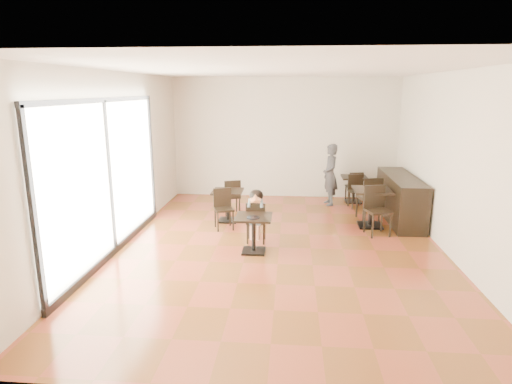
# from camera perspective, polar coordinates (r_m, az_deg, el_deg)

# --- Properties ---
(floor) EXTENTS (6.00, 8.00, 0.01)m
(floor) POSITION_cam_1_polar(r_m,az_deg,el_deg) (8.05, 3.09, -7.39)
(floor) COLOR brown
(floor) RESTS_ON ground
(ceiling) EXTENTS (6.00, 8.00, 0.01)m
(ceiling) POSITION_cam_1_polar(r_m,az_deg,el_deg) (7.53, 3.41, 15.99)
(ceiling) COLOR white
(ceiling) RESTS_ON floor
(wall_back) EXTENTS (6.00, 0.01, 3.20)m
(wall_back) POSITION_cam_1_polar(r_m,az_deg,el_deg) (11.59, 3.81, 7.18)
(wall_back) COLOR beige
(wall_back) RESTS_ON floor
(wall_front) EXTENTS (6.00, 0.01, 3.20)m
(wall_front) POSITION_cam_1_polar(r_m,az_deg,el_deg) (3.75, 1.51, -6.28)
(wall_front) COLOR beige
(wall_front) RESTS_ON floor
(wall_left) EXTENTS (0.01, 8.00, 3.20)m
(wall_left) POSITION_cam_1_polar(r_m,az_deg,el_deg) (8.27, -18.06, 4.00)
(wall_left) COLOR beige
(wall_left) RESTS_ON floor
(wall_right) EXTENTS (0.01, 8.00, 3.20)m
(wall_right) POSITION_cam_1_polar(r_m,az_deg,el_deg) (8.13, 24.93, 3.25)
(wall_right) COLOR beige
(wall_right) RESTS_ON floor
(storefront_window) EXTENTS (0.04, 4.50, 2.60)m
(storefront_window) POSITION_cam_1_polar(r_m,az_deg,el_deg) (7.84, -19.14, 1.95)
(storefront_window) COLOR white
(storefront_window) RESTS_ON floor
(child_table) EXTENTS (0.64, 0.64, 0.68)m
(child_table) POSITION_cam_1_polar(r_m,az_deg,el_deg) (7.72, -0.31, -5.65)
(child_table) COLOR black
(child_table) RESTS_ON floor
(child_chair) EXTENTS (0.37, 0.37, 0.81)m
(child_chair) POSITION_cam_1_polar(r_m,az_deg,el_deg) (8.22, 0.03, -3.95)
(child_chair) COLOR black
(child_chair) RESTS_ON floor
(child) EXTENTS (0.37, 0.51, 1.02)m
(child) POSITION_cam_1_polar(r_m,az_deg,el_deg) (8.19, 0.03, -3.25)
(child) COLOR slate
(child) RESTS_ON child_chair
(plate) EXTENTS (0.23, 0.23, 0.01)m
(plate) POSITION_cam_1_polar(r_m,az_deg,el_deg) (7.52, -0.38, -3.42)
(plate) COLOR black
(plate) RESTS_ON child_table
(pizza_slice) EXTENTS (0.24, 0.18, 0.05)m
(pizza_slice) POSITION_cam_1_polar(r_m,az_deg,el_deg) (7.90, -0.08, -1.04)
(pizza_slice) COLOR #EEDD79
(pizza_slice) RESTS_ON child
(adult_patron) EXTENTS (0.48, 0.63, 1.55)m
(adult_patron) POSITION_cam_1_polar(r_m,az_deg,el_deg) (10.96, 9.86, 2.29)
(adult_patron) COLOR #38393E
(adult_patron) RESTS_ON floor
(cafe_table_mid) EXTENTS (0.95, 0.95, 0.82)m
(cafe_table_mid) POSITION_cam_1_polar(r_m,az_deg,el_deg) (9.45, 15.08, -2.07)
(cafe_table_mid) COLOR black
(cafe_table_mid) RESTS_ON floor
(cafe_table_left) EXTENTS (0.85, 0.85, 0.70)m
(cafe_table_left) POSITION_cam_1_polar(r_m,az_deg,el_deg) (9.54, -3.78, -1.85)
(cafe_table_left) COLOR black
(cafe_table_left) RESTS_ON floor
(cafe_table_back) EXTENTS (0.75, 0.75, 0.68)m
(cafe_table_back) POSITION_cam_1_polar(r_m,az_deg,el_deg) (11.42, 12.90, 0.35)
(cafe_table_back) COLOR black
(cafe_table_back) RESTS_ON floor
(chair_mid_a) EXTENTS (0.54, 0.54, 0.99)m
(chair_mid_a) POSITION_cam_1_polar(r_m,az_deg,el_deg) (9.96, 14.78, -0.76)
(chair_mid_a) COLOR black
(chair_mid_a) RESTS_ON floor
(chair_mid_b) EXTENTS (0.54, 0.54, 0.99)m
(chair_mid_b) POSITION_cam_1_polar(r_m,az_deg,el_deg) (8.92, 15.96, -2.50)
(chair_mid_b) COLOR black
(chair_mid_b) RESTS_ON floor
(chair_left_a) EXTENTS (0.49, 0.49, 0.84)m
(chair_left_a) POSITION_cam_1_polar(r_m,az_deg,el_deg) (10.04, -3.32, -0.63)
(chair_left_a) COLOR black
(chair_left_a) RESTS_ON floor
(chair_left_b) EXTENTS (0.49, 0.49, 0.84)m
(chair_left_b) POSITION_cam_1_polar(r_m,az_deg,el_deg) (8.99, -4.30, -2.34)
(chair_left_b) COLOR black
(chair_left_b) RESTS_ON floor
(chair_back_a) EXTENTS (0.43, 0.43, 0.82)m
(chair_back_a) POSITION_cam_1_polar(r_m,az_deg,el_deg) (11.41, 12.91, 0.69)
(chair_back_a) COLOR black
(chair_back_a) RESTS_ON floor
(chair_back_b) EXTENTS (0.43, 0.43, 0.82)m
(chair_back_b) POSITION_cam_1_polar(r_m,az_deg,el_deg) (10.87, 13.31, 0.04)
(chair_back_b) COLOR black
(chair_back_b) RESTS_ON floor
(service_counter) EXTENTS (0.60, 2.40, 1.00)m
(service_counter) POSITION_cam_1_polar(r_m,az_deg,el_deg) (10.12, 18.67, -0.78)
(service_counter) COLOR black
(service_counter) RESTS_ON floor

